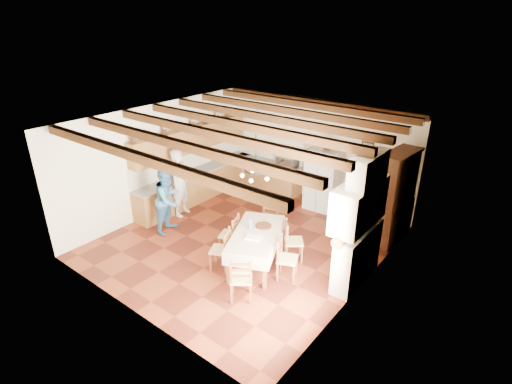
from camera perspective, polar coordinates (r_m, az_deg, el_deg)
floor at (r=9.93m, az=-1.53°, el=-7.07°), size 6.00×6.50×0.02m
ceiling at (r=8.75m, az=-1.75°, el=10.10°), size 6.00×6.50×0.02m
wall_back at (r=11.77m, az=8.56°, el=5.90°), size 6.00×0.02×3.00m
wall_front at (r=7.30m, az=-18.24°, el=-7.06°), size 6.00×0.02×3.00m
wall_left at (r=11.27m, az=-13.58°, el=4.66°), size 0.02×6.50×3.00m
wall_right at (r=7.85m, az=15.64°, el=-4.40°), size 0.02×6.50×3.00m
ceiling_beams at (r=8.77m, az=-1.74°, el=9.46°), size 6.00×6.30×0.16m
lower_cabinets_left at (r=12.07m, az=-8.33°, el=0.95°), size 0.60×4.30×0.86m
lower_cabinets_back at (r=12.67m, az=1.49°, el=2.37°), size 2.30×0.60×0.86m
countertop_left at (r=11.90m, az=-8.45°, el=2.94°), size 0.62×4.30×0.04m
countertop_back at (r=12.51m, az=1.51°, el=4.28°), size 2.34×0.62×0.04m
backsplash_left at (r=11.98m, az=-9.50°, el=4.66°), size 0.03×4.30×0.60m
backsplash_back at (r=12.63m, az=2.30°, el=5.99°), size 2.30×0.03×0.60m
upper_cabinets at (r=11.67m, az=-9.18°, el=7.51°), size 0.35×4.20×0.70m
fireplace at (r=8.16m, az=14.26°, el=-3.91°), size 0.56×1.60×2.80m
wall_picture at (r=11.00m, az=15.61°, el=5.89°), size 0.34×0.03×0.42m
refrigerator at (r=11.35m, az=9.61°, el=1.84°), size 0.93×0.78×1.77m
hutch at (r=10.02m, az=19.21°, el=-0.74°), size 0.66×1.31×2.29m
dining_table at (r=8.71m, az=-0.01°, el=-6.27°), size 1.62×2.07×0.81m
chandelier at (r=8.04m, az=-0.01°, el=3.14°), size 0.47×0.47×0.03m
chair_left_near at (r=8.75m, az=-5.16°, el=-8.10°), size 0.54×0.55×0.96m
chair_left_far at (r=9.28m, az=-3.87°, el=-6.00°), size 0.52×0.53×0.96m
chair_right_near at (r=8.44m, az=4.53°, el=-9.41°), size 0.53×0.54×0.96m
chair_right_far at (r=9.05m, az=5.44°, el=-6.91°), size 0.57×0.58×0.96m
chair_end_near at (r=7.87m, az=-2.15°, el=-12.14°), size 0.58×0.57×0.96m
chair_end_far at (r=9.75m, az=1.72°, el=-4.37°), size 0.50×0.49×0.96m
person_man at (r=11.00m, az=-10.76°, el=1.30°), size 0.61×0.78×1.88m
person_woman_blue at (r=10.25m, az=-12.42°, el=-1.05°), size 0.85×0.98×1.74m
person_woman_red at (r=9.34m, az=13.30°, el=-3.86°), size 0.58×1.05×1.69m
microwave at (r=12.03m, az=4.53°, el=4.31°), size 0.60×0.41×0.33m
fridge_vase at (r=10.99m, az=10.17°, el=6.78°), size 0.30×0.30×0.30m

